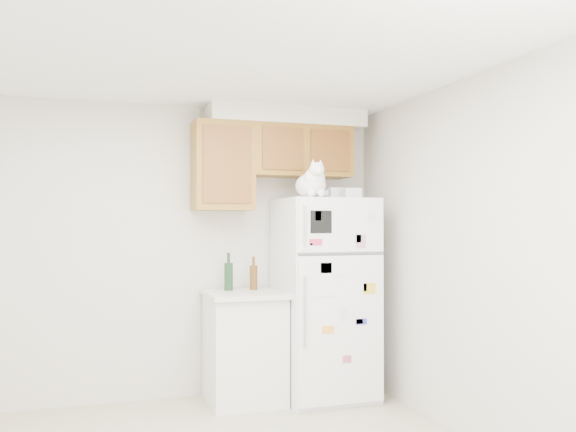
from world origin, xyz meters
name	(u,v)px	position (x,y,z in m)	size (l,w,h in m)	color
room_shell	(216,192)	(0.12, 0.24, 1.67)	(3.84, 4.04, 2.52)	beige
refrigerator	(325,298)	(1.34, 1.61, 0.85)	(0.76, 0.78, 1.70)	white
base_counter	(244,346)	(0.65, 1.68, 0.46)	(0.64, 0.64, 0.92)	white
cat	(312,183)	(1.14, 1.37, 1.81)	(0.29, 0.43, 0.30)	white
storage_box_back	(339,194)	(1.51, 1.67, 1.75)	(0.18, 0.13, 0.10)	white
storage_box_front	(351,193)	(1.55, 1.51, 1.74)	(0.15, 0.11, 0.09)	white
bottle_green	(229,272)	(0.55, 1.80, 1.08)	(0.07, 0.07, 0.32)	#19381E
bottle_amber	(254,273)	(0.76, 1.79, 1.06)	(0.07, 0.07, 0.28)	#593814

